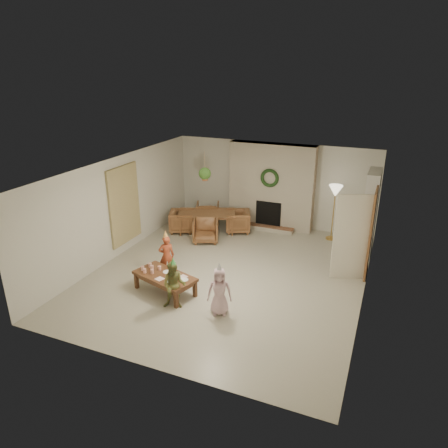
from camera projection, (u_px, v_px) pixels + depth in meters
The scene contains 56 objects.
floor at pixel (229, 273), 9.69m from camera, with size 7.00×7.00×0.00m, color #B7B29E.
ceiling at pixel (230, 169), 8.79m from camera, with size 7.00×7.00×0.00m, color white.
wall_back at pixel (273, 184), 12.25m from camera, with size 7.00×7.00×0.00m, color silver.
wall_front at pixel (143, 300), 6.23m from camera, with size 7.00×7.00×0.00m, color silver.
wall_left at pixel (118, 207), 10.32m from camera, with size 7.00×7.00×0.00m, color silver.
wall_right at pixel (370, 244), 8.17m from camera, with size 7.00×7.00×0.00m, color silver.
fireplace_mass at pixel (271, 186), 12.08m from camera, with size 2.50×0.40×2.50m, color #502B15.
fireplace_hearth at pixel (266, 228), 12.21m from camera, with size 1.60×0.30×0.12m, color brown.
fireplace_firebox at pixel (269, 214), 12.22m from camera, with size 0.75×0.12×0.75m, color black.
fireplace_wreath at pixel (270, 178), 11.78m from camera, with size 0.54×0.54×0.10m, color #173514.
floor_lamp_base at pixel (331, 238), 11.60m from camera, with size 0.29×0.29×0.03m, color gold.
floor_lamp_post at pixel (333, 214), 11.34m from camera, with size 0.03×0.03×1.40m, color gold.
floor_lamp_shade at pixel (336, 191), 11.10m from camera, with size 0.37×0.37×0.31m, color beige.
bookshelf_carcass at pixel (370, 214), 10.26m from camera, with size 0.30×1.00×2.20m, color white.
bookshelf_shelf_a at pixel (366, 238), 10.50m from camera, with size 0.30×0.92×0.03m, color white.
bookshelf_shelf_b at pixel (368, 223), 10.36m from camera, with size 0.30×0.92×0.03m, color white.
bookshelf_shelf_c at pixel (370, 208), 10.21m from camera, with size 0.30×0.92×0.03m, color white.
bookshelf_shelf_d at pixel (372, 193), 10.07m from camera, with size 0.30×0.92×0.03m, color white.
books_row_lower at pixel (365, 235), 10.33m from camera, with size 0.20×0.40×0.24m, color #9C371C.
books_row_mid at pixel (368, 217), 10.35m from camera, with size 0.20×0.44×0.24m, color #245C87.
books_row_upper at pixel (369, 204), 10.08m from camera, with size 0.20×0.36×0.22m, color #A08B22.
door_frame at pixel (371, 233), 9.30m from camera, with size 0.05×0.86×2.04m, color brown.
door_leaf at pixel (351, 238), 9.11m from camera, with size 0.05×0.80×2.00m, color beige.
curtain_panel at pixel (124, 205), 10.47m from camera, with size 0.06×1.20×2.00m, color #C4BE8B.
dining_table at pixel (207, 222), 12.02m from camera, with size 1.64×0.91×0.58m, color brown.
dining_chair_near at pixel (206, 230), 11.33m from camera, with size 0.68×0.70×0.64m, color brown.
dining_chair_far at pixel (208, 213), 12.68m from camera, with size 0.68×0.70×0.64m, color brown.
dining_chair_left at pixel (182, 221), 12.01m from camera, with size 0.68×0.70×0.64m, color brown.
dining_chair_right at pixel (238, 221), 12.00m from camera, with size 0.68×0.70×0.64m, color brown.
hanging_plant_cord at pixel (205, 165), 10.67m from camera, with size 0.01×0.01×0.70m, color tan.
hanging_plant_pot at pixel (205, 178), 10.80m from camera, with size 0.16×0.16×0.12m, color #9A5731.
hanging_plant_foliage at pixel (205, 174), 10.76m from camera, with size 0.32×0.32×0.32m, color #2B521B.
coffee_table_top at pixel (165, 276), 8.74m from camera, with size 1.35×0.68×0.06m, color brown.
coffee_table_apron at pixel (165, 279), 8.77m from camera, with size 1.25×0.57×0.08m, color brown.
coffee_leg_fl at pixel (137, 281), 8.99m from camera, with size 0.07×0.07×0.35m, color brown.
coffee_leg_fr at pixel (176, 300), 8.26m from camera, with size 0.07×0.07×0.35m, color brown.
coffee_leg_bl at pixel (156, 272), 9.38m from camera, with size 0.07×0.07×0.35m, color brown.
coffee_leg_br at pixel (195, 289), 8.65m from camera, with size 0.07×0.07×0.35m, color brown.
cup_a at pixel (143, 268), 8.91m from camera, with size 0.07×0.07×0.09m, color white.
cup_b at pixel (150, 265), 9.06m from camera, with size 0.07×0.07×0.09m, color white.
cup_c at pixel (145, 271), 8.80m from camera, with size 0.07×0.07×0.09m, color white.
cup_d at pixel (152, 267), 8.95m from camera, with size 0.07×0.07×0.09m, color white.
cup_e at pixel (152, 272), 8.77m from camera, with size 0.07×0.07×0.09m, color white.
cup_f at pixel (159, 268), 8.92m from camera, with size 0.07×0.07×0.09m, color white.
plate_a at pixel (167, 272), 8.85m from camera, with size 0.19×0.19×0.01m, color white.
plate_b at pixel (169, 280), 8.50m from camera, with size 0.19×0.19×0.01m, color white.
plate_c at pixel (184, 280), 8.53m from camera, with size 0.19×0.19×0.01m, color white.
food_scoop at pixel (169, 279), 8.49m from camera, with size 0.07×0.07×0.07m, color tan.
napkin_left at pixel (160, 279), 8.57m from camera, with size 0.16×0.16×0.01m, color beige.
napkin_right at pixel (183, 277), 8.65m from camera, with size 0.16×0.16×0.01m, color beige.
child_red at pixel (167, 256), 9.42m from camera, with size 0.36×0.24×0.99m, color #9F3E22.
party_hat_red at pixel (165, 234), 9.23m from camera, with size 0.13×0.13×0.19m, color #CCCC44.
child_plaid at pixel (174, 285), 8.15m from camera, with size 0.48×0.38×1.00m, color olive.
party_hat_plaid at pixel (173, 261), 7.96m from camera, with size 0.12×0.12×0.16m, color green.
child_pink at pixel (219, 291), 7.96m from camera, with size 0.48×0.31×0.98m, color beige.
party_hat_pink at pixel (219, 267), 7.77m from camera, with size 0.13×0.13×0.18m, color silver.
Camera 1 is at (3.20, -8.01, 4.57)m, focal length 33.10 mm.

